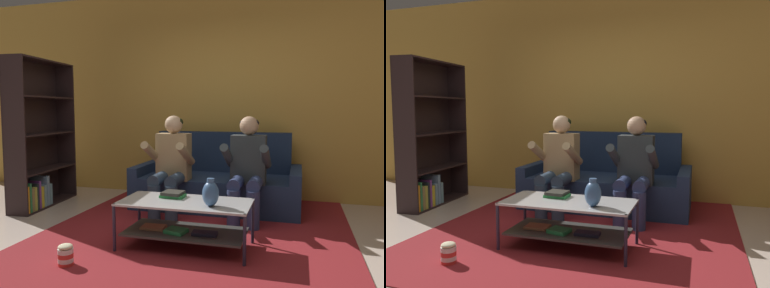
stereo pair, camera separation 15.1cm
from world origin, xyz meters
The scene contains 11 objects.
ground centered at (0.00, 0.00, 0.00)m, with size 16.80×16.80×0.00m, color beige.
back_partition centered at (0.00, 2.46, 1.45)m, with size 8.40×0.12×2.90m, color gold.
couch centered at (0.13, 1.84, 0.29)m, with size 2.04×0.93×0.93m.
person_seated_left centered at (-0.31, 1.28, 0.63)m, with size 0.50×0.58×1.16m.
person_seated_right centered at (0.57, 1.27, 0.63)m, with size 0.50×0.58×1.16m.
coffee_table centered at (0.15, 0.32, 0.28)m, with size 1.15×0.55×0.42m.
area_rug centered at (0.14, 0.95, 0.01)m, with size 3.00×3.45×0.01m.
vase centered at (0.41, 0.21, 0.54)m, with size 0.14×0.14×0.24m.
book_stack centered at (0.00, 0.44, 0.45)m, with size 0.22×0.19×0.05m.
bookshelf centered at (-2.10, 1.22, 0.74)m, with size 0.38×1.15×1.85m.
popcorn_tub centered at (-0.63, -0.32, 0.09)m, with size 0.12×0.12×0.18m.
Camera 1 is at (1.11, -2.77, 1.23)m, focal length 35.00 mm.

